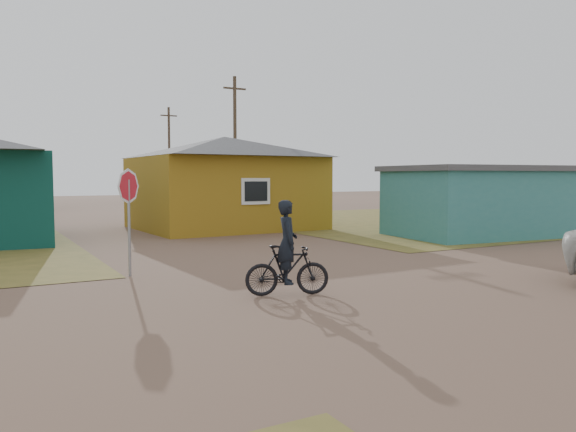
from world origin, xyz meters
The scene contains 9 objects.
ground centered at (0.00, 0.00, 0.00)m, with size 120.00×120.00×0.00m, color brown.
grass_ne centered at (14.00, 13.00, 0.01)m, with size 20.00×18.00×0.00m, color olive.
house_yellow centered at (2.50, 14.00, 2.00)m, with size 7.72×6.76×3.90m.
shed_turquoise centered at (9.50, 6.50, 1.31)m, with size 6.71×4.93×2.60m.
house_beige_east centered at (10.00, 40.00, 1.86)m, with size 6.95×6.05×3.60m.
utility_pole_near centered at (6.50, 22.00, 4.14)m, with size 1.40×0.20×8.00m.
utility_pole_far centered at (7.50, 38.00, 4.14)m, with size 1.40×0.20×8.00m.
stop_sign centered at (-3.86, 4.20, 1.76)m, with size 0.74×0.31×2.38m.
cyclist centered at (-1.78, 0.76, 0.65)m, with size 1.63×0.93×1.78m.
Camera 1 is at (-6.78, -8.26, 2.21)m, focal length 35.00 mm.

